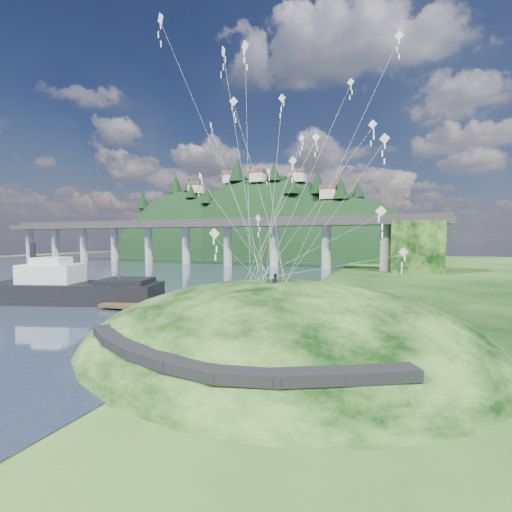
% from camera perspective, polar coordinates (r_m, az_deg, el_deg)
% --- Properties ---
extents(ground, '(320.00, 320.00, 0.00)m').
position_cam_1_polar(ground, '(32.61, -10.84, -12.77)').
color(ground, black).
rests_on(ground, ground).
extents(water, '(240.00, 240.00, 0.00)m').
position_cam_1_polar(water, '(105.85, -35.31, -2.27)').
color(water, '#2D3A52').
rests_on(water, ground).
extents(grass_hill, '(36.00, 32.00, 13.00)m').
position_cam_1_polar(grass_hill, '(31.45, 4.13, -16.20)').
color(grass_hill, black).
rests_on(grass_hill, ground).
extents(footpath, '(22.29, 5.84, 0.83)m').
position_cam_1_polar(footpath, '(20.33, -8.24, -16.50)').
color(footpath, black).
rests_on(footpath, ground).
extents(bridge, '(160.00, 11.00, 15.00)m').
position_cam_1_polar(bridge, '(105.73, -2.05, 3.56)').
color(bridge, '#2D2B2B').
rests_on(bridge, ground).
extents(far_ridge, '(153.00, 70.00, 94.50)m').
position_cam_1_polar(far_ridge, '(161.19, 0.08, -2.69)').
color(far_ridge, black).
rests_on(far_ridge, ground).
extents(work_barge, '(23.90, 13.13, 8.08)m').
position_cam_1_polar(work_barge, '(53.08, -28.42, -4.70)').
color(work_barge, black).
rests_on(work_barge, ground).
extents(wooden_dock, '(16.23, 4.28, 1.15)m').
position_cam_1_polar(wooden_dock, '(42.89, -15.52, -8.28)').
color(wooden_dock, '#372816').
rests_on(wooden_dock, ground).
extents(kite_flyers, '(1.58, 0.92, 1.59)m').
position_cam_1_polar(kite_flyers, '(29.65, 2.84, -2.92)').
color(kite_flyers, '#272834').
rests_on(kite_flyers, ground).
extents(kite_swarm, '(19.16, 16.32, 21.68)m').
position_cam_1_polar(kite_swarm, '(33.02, 5.42, 19.32)').
color(kite_swarm, white).
rests_on(kite_swarm, ground).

